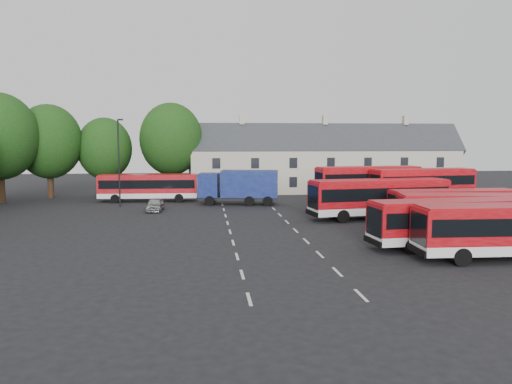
% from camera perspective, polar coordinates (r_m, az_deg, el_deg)
% --- Properties ---
extents(ground, '(140.00, 140.00, 0.00)m').
position_cam_1_polar(ground, '(35.67, -2.82, -5.15)').
color(ground, black).
rests_on(ground, ground).
extents(lane_markings, '(5.15, 33.80, 0.01)m').
position_cam_1_polar(lane_markings, '(37.84, 0.81, -4.49)').
color(lane_markings, beige).
rests_on(lane_markings, ground).
extents(treeline, '(29.92, 32.59, 12.01)m').
position_cam_1_polar(treeline, '(57.49, -25.20, 5.22)').
color(treeline, black).
rests_on(treeline, ground).
extents(terrace_houses, '(35.70, 7.13, 10.06)m').
position_cam_1_polar(terrace_houses, '(66.93, 7.80, 3.35)').
color(terrace_houses, beige).
rests_on(terrace_houses, ground).
extents(bus_row_b, '(11.13, 3.49, 3.10)m').
position_cam_1_polar(bus_row_b, '(34.15, 21.73, -2.91)').
color(bus_row_b, silver).
rests_on(bus_row_b, ground).
extents(bus_row_c, '(11.00, 3.92, 3.04)m').
position_cam_1_polar(bus_row_c, '(38.77, 23.82, -2.02)').
color(bus_row_c, silver).
rests_on(bus_row_c, ground).
extents(bus_row_d, '(10.29, 2.50, 2.90)m').
position_cam_1_polar(bus_row_d, '(43.06, 21.66, -1.29)').
color(bus_row_d, silver).
rests_on(bus_row_d, ground).
extents(bus_row_e, '(12.50, 4.42, 3.46)m').
position_cam_1_polar(bus_row_e, '(44.66, 13.89, -0.36)').
color(bus_row_e, silver).
rests_on(bus_row_e, ground).
extents(bus_dd_south, '(10.33, 3.80, 4.14)m').
position_cam_1_polar(bus_dd_south, '(50.09, 18.49, 0.49)').
color(bus_dd_south, silver).
rests_on(bus_dd_south, ground).
extents(bus_dd_north, '(10.63, 3.74, 4.27)m').
position_cam_1_polar(bus_dd_north, '(50.31, 12.70, 0.76)').
color(bus_dd_north, silver).
rests_on(bus_dd_north, ground).
extents(bus_north, '(10.86, 2.83, 3.05)m').
position_cam_1_polar(bus_north, '(56.83, -12.20, 0.76)').
color(bus_north, silver).
rests_on(bus_north, ground).
extents(box_truck, '(8.65, 3.94, 3.65)m').
position_cam_1_polar(box_truck, '(53.07, -1.88, 0.76)').
color(box_truck, black).
rests_on(box_truck, ground).
extents(silver_car, '(1.63, 3.77, 1.27)m').
position_cam_1_polar(silver_car, '(49.28, -11.49, -1.42)').
color(silver_car, '#A6A9AE').
rests_on(silver_car, ground).
extents(lamppost, '(0.61, 0.42, 8.99)m').
position_cam_1_polar(lamppost, '(52.75, -15.39, 3.51)').
color(lamppost, black).
rests_on(lamppost, ground).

